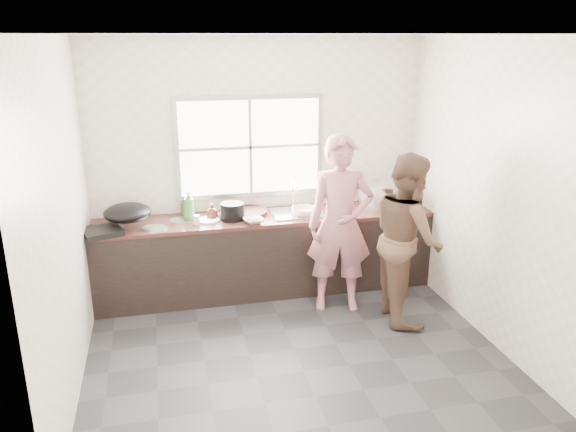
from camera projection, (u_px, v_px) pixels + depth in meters
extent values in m
cube|color=#2B2B2E|center=(294.00, 350.00, 5.05)|extent=(3.60, 3.20, 0.01)
cube|color=silver|center=(295.00, 33.00, 4.21)|extent=(3.60, 3.20, 0.01)
cube|color=beige|center=(259.00, 164.00, 6.12)|extent=(3.60, 0.01, 2.70)
cube|color=beige|center=(62.00, 222.00, 4.24)|extent=(0.01, 3.20, 2.70)
cube|color=silver|center=(490.00, 193.00, 5.02)|extent=(0.01, 3.20, 2.70)
cube|color=silver|center=(362.00, 287.00, 3.14)|extent=(3.60, 0.01, 2.70)
cube|color=black|center=(266.00, 255.00, 6.11)|extent=(3.60, 0.62, 0.82)
cube|color=#3D1E18|center=(265.00, 217.00, 5.98)|extent=(3.60, 0.64, 0.04)
cube|color=silver|center=(297.00, 213.00, 6.05)|extent=(0.55, 0.45, 0.02)
cylinder|color=silver|center=(293.00, 195.00, 6.19)|extent=(0.02, 0.02, 0.30)
cube|color=#9EA0A5|center=(250.00, 147.00, 6.02)|extent=(1.60, 0.05, 1.10)
cube|color=white|center=(250.00, 147.00, 6.00)|extent=(1.50, 0.01, 1.00)
imported|color=#BA7075|center=(340.00, 230.00, 5.60)|extent=(0.69, 0.53, 1.68)
imported|color=brown|center=(407.00, 238.00, 5.42)|extent=(0.71, 0.87, 1.66)
cylinder|color=black|center=(247.00, 212.00, 6.02)|extent=(0.47, 0.47, 0.04)
cube|color=#B1B4B8|center=(223.00, 213.00, 5.92)|extent=(0.21, 0.11, 0.01)
imported|color=silver|center=(253.00, 221.00, 5.74)|extent=(0.24, 0.24, 0.05)
imported|color=silver|center=(304.00, 212.00, 5.97)|extent=(0.28, 0.28, 0.07)
imported|color=silver|center=(337.00, 214.00, 5.93)|extent=(0.27, 0.27, 0.07)
cylinder|color=black|center=(232.00, 211.00, 5.82)|extent=(0.26, 0.26, 0.18)
cylinder|color=white|center=(208.00, 220.00, 5.80)|extent=(0.27, 0.27, 0.02)
imported|color=#2E8C37|center=(189.00, 205.00, 5.81)|extent=(0.14, 0.14, 0.31)
imported|color=#3E270F|center=(186.00, 206.00, 5.98)|extent=(0.11, 0.11, 0.19)
imported|color=#411A10|center=(212.00, 212.00, 5.86)|extent=(0.13, 0.13, 0.15)
cylinder|color=white|center=(196.00, 220.00, 5.69)|extent=(0.07, 0.07, 0.09)
cube|color=black|center=(102.00, 231.00, 5.42)|extent=(0.44, 0.44, 0.05)
ellipsoid|color=black|center=(127.00, 213.00, 5.58)|extent=(0.61, 0.61, 0.18)
cube|color=white|center=(376.00, 197.00, 6.16)|extent=(0.42, 0.36, 0.27)
cylinder|color=silver|center=(154.00, 229.00, 5.56)|extent=(0.29, 0.29, 0.01)
cylinder|color=silver|center=(181.00, 220.00, 5.82)|extent=(0.29, 0.29, 0.01)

